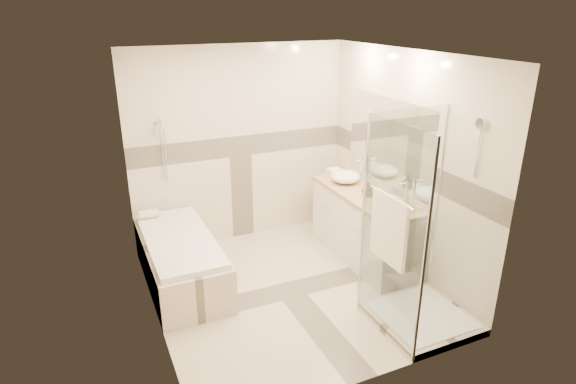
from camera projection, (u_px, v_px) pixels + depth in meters
name	position (u px, v px, depth m)	size (l,w,h in m)	color
room	(294.00, 181.00, 4.84)	(2.82, 3.02, 2.52)	#C2B19A
bathtub	(181.00, 258.00, 5.32)	(0.75, 1.70, 0.56)	beige
vanity	(364.00, 226.00, 5.80)	(0.58, 1.62, 0.85)	silver
shower_enclosure	(411.00, 276.00, 4.58)	(0.96, 0.93, 2.04)	beige
vessel_sink_near	(346.00, 177.00, 5.98)	(0.37, 0.37, 0.15)	white
vessel_sink_far	(388.00, 202.00, 5.21)	(0.36, 0.36, 0.14)	white
faucet_near	(361.00, 168.00, 6.03)	(0.11, 0.03, 0.28)	silver
faucet_far	(405.00, 192.00, 5.26)	(0.11, 0.03, 0.28)	silver
amenity_bottle_a	(368.00, 189.00, 5.54)	(0.08, 0.08, 0.17)	black
amenity_bottle_b	(367.00, 189.00, 5.56)	(0.13, 0.13, 0.17)	black
folded_towels	(337.00, 174.00, 6.18)	(0.17, 0.28, 0.09)	white
rolled_towel	(149.00, 214.00, 5.68)	(0.10, 0.10, 0.23)	white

